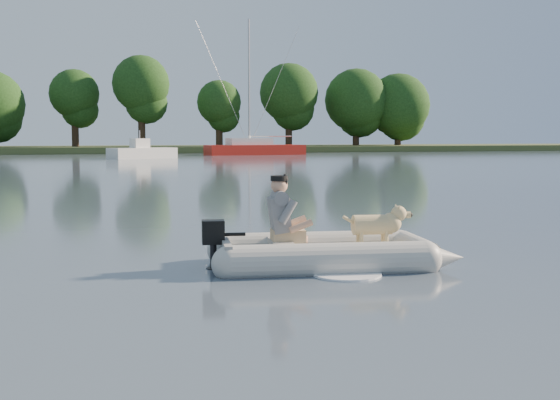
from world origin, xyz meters
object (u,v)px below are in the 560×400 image
object	(u,v)px
man	(281,212)
motorboat	(142,145)
dinghy	(330,225)
dog	(372,228)
sailboat	(254,149)

from	to	relation	value
man	motorboat	size ratio (longest dim) A/B	0.20
dinghy	man	size ratio (longest dim) A/B	4.35
dog	sailboat	size ratio (longest dim) A/B	0.07
dinghy	man	distance (m)	0.66
dog	motorboat	distance (m)	43.07
man	sailboat	world-z (taller)	sailboat
man	sailboat	xyz separation A→B (m)	(12.36, 49.87, -0.20)
dinghy	dog	bearing A→B (deg)	4.57
dog	dinghy	bearing A→B (deg)	-175.43
dinghy	sailboat	xyz separation A→B (m)	(11.74, 50.01, -0.02)
dinghy	motorboat	world-z (taller)	motorboat
dinghy	dog	xyz separation A→B (m)	(0.59, -0.03, -0.06)
motorboat	dinghy	bearing A→B (deg)	-116.60
motorboat	sailboat	distance (m)	12.31
dog	motorboat	size ratio (longest dim) A/B	0.17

